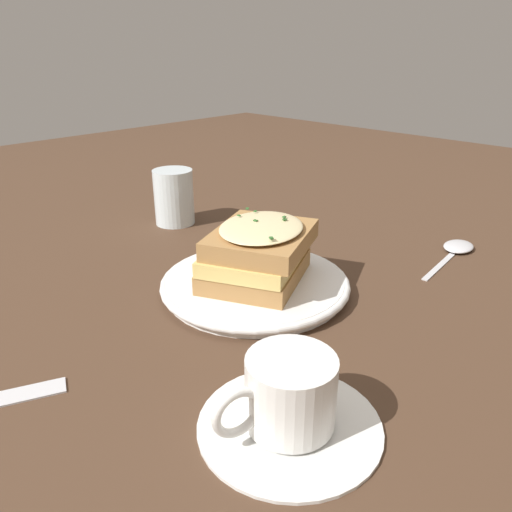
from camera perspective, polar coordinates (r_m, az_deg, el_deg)
The scene contains 6 objects.
ground_plane at distance 0.62m, azimuth -1.62°, elevation -4.73°, with size 2.40×2.40×0.00m, color #473021.
dinner_plate at distance 0.63m, azimuth 0.00°, elevation -3.26°, with size 0.24×0.24×0.02m.
sandwich at distance 0.61m, azimuth 0.26°, elevation 0.39°, with size 0.16×0.17×0.08m.
teacup_with_saucer at distance 0.42m, azimuth 3.79°, elevation -16.20°, with size 0.15×0.15×0.07m.
water_glass at distance 0.86m, azimuth -9.37°, elevation 6.67°, with size 0.07×0.07×0.09m, color silver.
spoon at distance 0.81m, azimuth 21.92°, elevation 0.80°, with size 0.05×0.17×0.01m.
Camera 1 is at (0.39, -0.38, 0.29)m, focal length 35.00 mm.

